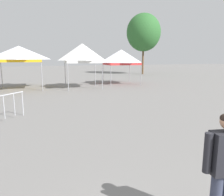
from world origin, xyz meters
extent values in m
cylinder|color=#9E9EA3|center=(-1.28, 16.60, 1.18)|extent=(0.06, 0.06, 2.36)
cylinder|color=#9E9EA3|center=(-4.39, 20.02, 1.18)|extent=(0.06, 0.06, 2.36)
cylinder|color=#9E9EA3|center=(-1.13, 19.87, 1.18)|extent=(0.06, 0.06, 2.36)
pyramid|color=white|center=(-2.84, 18.31, 2.89)|extent=(3.59, 3.59, 1.05)
cube|color=yellow|center=(-2.84, 18.31, 2.26)|extent=(3.56, 3.56, 0.20)
cylinder|color=#9E9EA3|center=(0.57, 15.94, 1.14)|extent=(0.06, 0.06, 2.27)
cylinder|color=#9E9EA3|center=(3.24, 15.74, 1.14)|extent=(0.06, 0.06, 2.27)
cylinder|color=#9E9EA3|center=(0.76, 18.61, 1.14)|extent=(0.06, 0.06, 2.27)
cylinder|color=#9E9EA3|center=(3.43, 18.41, 1.14)|extent=(0.06, 0.06, 2.27)
pyramid|color=white|center=(2.00, 17.17, 2.95)|extent=(3.01, 3.01, 1.36)
cube|color=white|center=(2.00, 17.17, 2.17)|extent=(2.98, 2.98, 0.20)
cylinder|color=#9E9EA3|center=(4.56, 17.39, 1.01)|extent=(0.06, 0.06, 2.03)
cylinder|color=#9E9EA3|center=(7.43, 17.19, 1.01)|extent=(0.06, 0.06, 2.03)
cylinder|color=#9E9EA3|center=(4.76, 20.26, 1.01)|extent=(0.06, 0.06, 2.03)
cylinder|color=#9E9EA3|center=(7.63, 20.06, 1.01)|extent=(0.06, 0.06, 2.03)
pyramid|color=white|center=(6.09, 18.73, 2.64)|extent=(3.22, 3.22, 1.22)
cube|color=red|center=(6.09, 18.73, 1.93)|extent=(3.19, 3.19, 0.20)
cylinder|color=black|center=(0.06, 1.36, 1.24)|extent=(0.11, 0.11, 0.56)
cylinder|color=brown|center=(14.13, 29.27, 2.09)|extent=(0.28, 0.28, 4.17)
ellipsoid|color=#2D662D|center=(14.13, 29.27, 6.19)|extent=(5.05, 5.05, 5.55)
cylinder|color=#B7BABF|center=(-3.15, 8.55, 1.05)|extent=(1.42, 1.61, 0.05)
cylinder|color=#B7BABF|center=(-2.49, 9.30, 0.53)|extent=(0.04, 0.04, 1.05)
cylinder|color=#B7BABF|center=(-2.80, 8.95, 0.58)|extent=(0.04, 0.04, 0.92)
cylinder|color=#B7BABF|center=(-3.15, 8.55, 0.58)|extent=(0.04, 0.04, 0.92)
camera|label=1|loc=(-2.10, -0.77, 2.50)|focal=35.12mm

